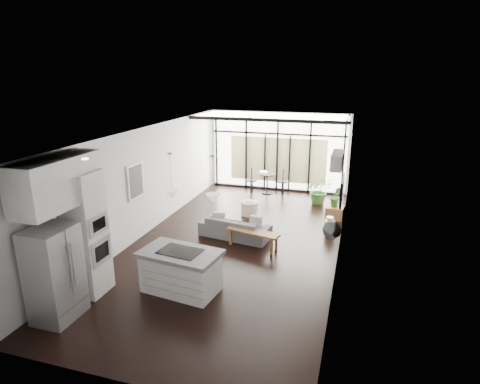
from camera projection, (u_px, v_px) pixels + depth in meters
The scene contains 27 objects.
floor at pixel (237, 242), 10.15m from camera, with size 5.00×10.00×0.00m, color black.
ceiling at pixel (236, 132), 9.34m from camera, with size 5.00×10.00×0.00m, color white.
wall_left at pixel (145, 182), 10.44m from camera, with size 0.02×10.00×2.80m, color silver.
wall_right at pixel (342, 199), 9.06m from camera, with size 0.02×10.00×2.80m, color silver.
wall_back at pixel (278, 151), 14.33m from camera, with size 5.00×0.02×2.80m, color silver.
wall_front at pixel (121, 295), 5.17m from camera, with size 5.00×0.02×2.80m, color silver.
glazing at pixel (277, 152), 14.22m from camera, with size 5.00×0.20×2.80m, color black.
skylight at pixel (273, 116), 13.01m from camera, with size 4.70×1.90×0.06m, color white.
neighbour_building at pixel (277, 160), 14.37m from camera, with size 3.50×0.02×1.60m, color beige.
island at pixel (181, 271), 7.83m from camera, with size 1.53×0.91×0.84m, color white.
cooktop at pixel (180, 251), 7.71m from camera, with size 0.80×0.53×0.01m, color black.
fridge at pixel (55, 274), 6.86m from camera, with size 0.65×0.81×1.68m, color #9B9BA0.
appliance_column at pixel (85, 234), 7.57m from camera, with size 0.63×0.66×2.43m, color white.
upper_cabinets at pixel (57, 182), 6.85m from camera, with size 0.62×1.75×0.86m, color white.
pendant_left at pixel (172, 195), 7.25m from camera, with size 0.26×0.26×0.18m, color white.
pendant_right at pixel (213, 199), 7.03m from camera, with size 0.26×0.26×0.18m, color white.
sofa at pixel (235, 224), 10.39m from camera, with size 1.84×0.54×0.72m, color #4A4A4C.
console_bench at pixel (253, 239), 9.82m from camera, with size 1.34×0.34×0.43m, color brown.
pouf at pixel (249, 208), 12.05m from camera, with size 0.51×0.51×0.41m, color beige.
crate at pixel (335, 213), 11.73m from camera, with size 0.50×0.50×0.37m, color brown.
plant_tall at pixel (319, 193), 13.01m from camera, with size 0.81×0.90×0.70m, color #366829.
plant_crate at pixel (336, 202), 11.63m from camera, with size 0.34×0.62×0.28m, color #366829.
milk_can at pixel (329, 226), 10.53m from camera, with size 0.26×0.26×0.51m, color beige.
bistro_set at pixel (267, 184), 14.12m from camera, with size 1.49×0.59×0.71m, color black.
tv at pixel (342, 191), 10.01m from camera, with size 0.05×1.10×0.65m, color black.
ac_unit at pixel (337, 160), 8.05m from camera, with size 0.22×0.90×0.30m, color silver.
framed_art at pixel (135, 181), 9.93m from camera, with size 0.04×0.70×0.90m, color black.
Camera 1 is at (2.79, -8.92, 4.18)m, focal length 30.00 mm.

